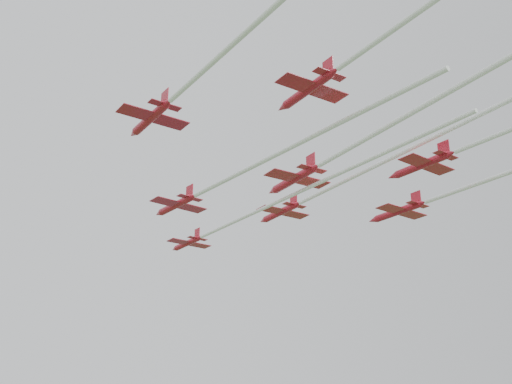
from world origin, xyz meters
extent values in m
cylinder|color=red|center=(-10.19, 23.15, 60.11)|extent=(3.80, 7.60, 1.01)
cone|color=red|center=(-11.92, 27.53, 60.11)|extent=(1.54, 1.90, 1.01)
cone|color=red|center=(-8.56, 19.02, 60.11)|extent=(1.25, 1.36, 0.92)
ellipsoid|color=black|center=(-10.86, 24.85, 60.48)|extent=(0.68, 0.95, 0.29)
cube|color=red|center=(-9.92, 22.47, 59.88)|extent=(8.36, 5.17, 0.09)
cube|color=red|center=(-8.88, 19.83, 60.11)|extent=(3.81, 2.37, 0.07)
cube|color=red|center=(-8.94, 20.00, 61.12)|extent=(0.69, 1.57, 1.83)
cylinder|color=silver|center=(2.10, -7.93, 60.07)|extent=(21.46, 53.17, 0.55)
cylinder|color=red|center=(-15.22, 1.47, 59.32)|extent=(4.34, 7.93, 1.06)
cone|color=red|center=(-17.26, 6.01, 59.32)|extent=(1.68, 2.02, 1.06)
cone|color=red|center=(-13.30, -2.81, 59.32)|extent=(1.36, 1.45, 0.97)
ellipsoid|color=black|center=(-16.01, 3.23, 59.70)|extent=(0.75, 1.00, 0.31)
cube|color=red|center=(-14.90, 0.76, 59.07)|extent=(8.79, 5.78, 0.10)
cube|color=red|center=(-13.67, -1.97, 59.32)|extent=(4.00, 2.64, 0.08)
cube|color=red|center=(-13.75, -1.80, 60.38)|extent=(0.80, 1.63, 1.93)
cylinder|color=silver|center=(-4.31, -22.81, 59.27)|extent=(18.07, 39.28, 0.58)
cylinder|color=red|center=(3.43, 9.47, 62.60)|extent=(3.83, 8.66, 1.13)
cone|color=red|center=(1.75, 14.50, 62.60)|extent=(1.66, 2.12, 1.13)
cone|color=red|center=(5.00, 4.73, 62.60)|extent=(1.37, 1.50, 1.03)
ellipsoid|color=black|center=(2.78, 11.42, 63.01)|extent=(0.72, 1.06, 0.33)
cube|color=red|center=(3.69, 8.69, 62.34)|extent=(9.44, 5.40, 0.10)
cube|color=red|center=(4.69, 5.66, 62.60)|extent=(4.30, 2.47, 0.08)
cube|color=red|center=(4.63, 5.85, 63.73)|extent=(0.68, 1.79, 2.06)
cylinder|color=silver|center=(13.17, -19.85, 62.55)|extent=(16.57, 48.29, 0.62)
cylinder|color=red|center=(-21.20, -18.19, 62.94)|extent=(3.80, 8.23, 1.08)
cone|color=red|center=(-22.89, -13.42, 62.94)|extent=(1.61, 2.03, 1.08)
cone|color=red|center=(-19.61, -22.68, 62.94)|extent=(1.32, 1.44, 0.98)
ellipsoid|color=black|center=(-21.86, -16.34, 63.33)|extent=(0.70, 1.02, 0.31)
cube|color=red|center=(-20.94, -18.93, 62.69)|extent=(9.00, 5.29, 0.10)
cube|color=red|center=(-19.92, -21.80, 62.94)|extent=(4.10, 2.42, 0.08)
cube|color=red|center=(-19.99, -21.62, 64.02)|extent=(0.68, 1.70, 1.97)
cylinder|color=silver|center=(-13.94, -38.74, 62.89)|extent=(11.55, 31.29, 0.59)
cylinder|color=red|center=(0.39, -7.48, 61.50)|extent=(3.93, 9.29, 1.21)
cone|color=red|center=(-1.29, -2.07, 61.50)|extent=(1.74, 2.25, 1.21)
cone|color=red|center=(1.97, -12.58, 61.50)|extent=(1.44, 1.59, 1.10)
ellipsoid|color=black|center=(-0.26, -5.38, 61.94)|extent=(0.75, 1.13, 0.35)
cube|color=red|center=(0.65, -8.32, 61.23)|extent=(10.09, 5.60, 0.11)
cube|color=red|center=(1.66, -11.58, 61.50)|extent=(4.59, 2.57, 0.09)
cube|color=red|center=(1.60, -11.37, 62.71)|extent=(0.69, 1.92, 2.20)
cylinder|color=silver|center=(6.91, -28.48, 61.45)|extent=(10.15, 30.84, 0.66)
cylinder|color=red|center=(19.15, -2.04, 60.14)|extent=(4.33, 8.50, 1.13)
cone|color=red|center=(17.16, 2.85, 60.14)|extent=(1.74, 2.14, 1.13)
cone|color=red|center=(21.03, -6.65, 60.14)|extent=(1.41, 1.53, 1.03)
ellipsoid|color=black|center=(18.38, -0.14, 60.55)|extent=(0.77, 1.07, 0.33)
cube|color=red|center=(19.46, -2.80, 59.88)|extent=(9.37, 5.88, 0.10)
cube|color=red|center=(20.66, -5.74, 60.14)|extent=(4.27, 2.69, 0.08)
cube|color=red|center=(20.59, -5.55, 61.27)|extent=(0.79, 1.75, 2.05)
cylinder|color=red|center=(-5.46, -30.83, 62.04)|extent=(3.51, 7.88, 1.03)
cone|color=red|center=(-6.99, -26.25, 62.04)|extent=(1.51, 1.93, 1.03)
cone|color=red|center=(-4.02, -35.14, 62.04)|extent=(1.25, 1.36, 0.94)
ellipsoid|color=black|center=(-6.05, -29.05, 62.41)|extent=(0.66, 0.97, 0.30)
cube|color=red|center=(-5.22, -31.54, 61.80)|extent=(8.60, 4.93, 0.09)
cube|color=red|center=(-4.30, -34.29, 62.04)|extent=(3.91, 2.26, 0.07)
cube|color=red|center=(-4.36, -34.12, 63.07)|extent=(0.62, 1.63, 1.87)
cylinder|color=red|center=(14.06, -19.42, 60.15)|extent=(4.19, 7.95, 1.06)
cone|color=red|center=(12.11, -14.86, 60.15)|extent=(1.66, 2.01, 1.06)
cone|color=red|center=(15.89, -23.72, 60.15)|extent=(1.34, 1.44, 0.96)
ellipsoid|color=black|center=(13.30, -17.65, 60.54)|extent=(0.73, 1.00, 0.31)
cube|color=red|center=(14.36, -20.13, 59.91)|extent=(8.78, 5.63, 0.10)
cube|color=red|center=(15.53, -22.88, 60.15)|extent=(4.00, 2.58, 0.08)
cube|color=red|center=(15.46, -22.70, 61.21)|extent=(0.77, 1.63, 1.93)
camera|label=1|loc=(-26.18, -88.09, 26.31)|focal=45.00mm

